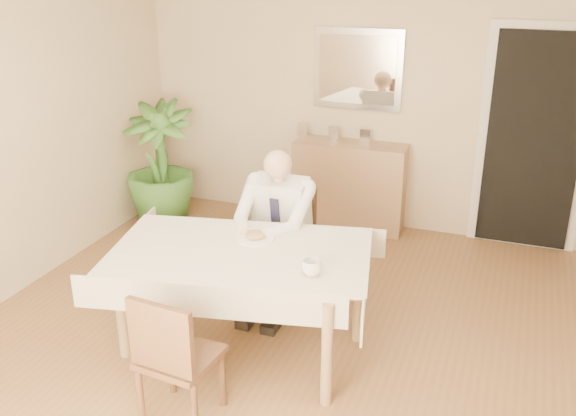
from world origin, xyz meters
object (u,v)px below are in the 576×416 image
(chair_near, at_px, (173,355))
(potted_palm, at_px, (160,164))
(chair_far, at_px, (287,234))
(seated_man, at_px, (273,225))
(dining_table, at_px, (241,262))
(coffee_mug, at_px, (312,268))
(sideboard, at_px, (349,186))

(chair_near, bearing_deg, potted_palm, 127.56)
(chair_far, xyz_separation_m, seated_man, (0.00, -0.29, 0.19))
(chair_far, height_order, seated_man, seated_man)
(chair_near, relative_size, seated_man, 0.69)
(dining_table, bearing_deg, chair_near, -104.22)
(dining_table, xyz_separation_m, chair_near, (-0.04, -0.85, -0.19))
(chair_far, bearing_deg, potted_palm, 157.40)
(coffee_mug, bearing_deg, sideboard, 99.85)
(chair_near, relative_size, coffee_mug, 6.97)
(chair_near, xyz_separation_m, coffee_mug, (0.59, 0.69, 0.32))
(dining_table, distance_m, potted_palm, 2.48)
(chair_near, height_order, sideboard, sideboard)
(chair_far, relative_size, chair_near, 1.03)
(seated_man, xyz_separation_m, sideboard, (0.12, 1.73, -0.26))
(dining_table, height_order, sideboard, sideboard)
(seated_man, relative_size, potted_palm, 1.01)
(potted_palm, bearing_deg, chair_far, -28.58)
(coffee_mug, bearing_deg, chair_near, -130.46)
(chair_far, distance_m, coffee_mug, 1.21)
(coffee_mug, bearing_deg, potted_palm, 138.83)
(chair_far, distance_m, seated_man, 0.35)
(sideboard, bearing_deg, coffee_mug, -82.97)
(seated_man, distance_m, sideboard, 1.75)
(dining_table, distance_m, coffee_mug, 0.59)
(seated_man, xyz_separation_m, coffee_mug, (0.55, -0.75, 0.11))
(chair_far, relative_size, coffee_mug, 7.17)
(dining_table, distance_m, chair_near, 0.87)
(chair_far, bearing_deg, chair_near, -85.36)
(dining_table, distance_m, chair_far, 0.90)
(chair_near, bearing_deg, coffee_mug, 55.12)
(dining_table, distance_m, sideboard, 2.34)
(chair_far, relative_size, sideboard, 0.82)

